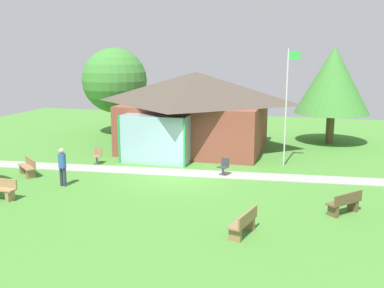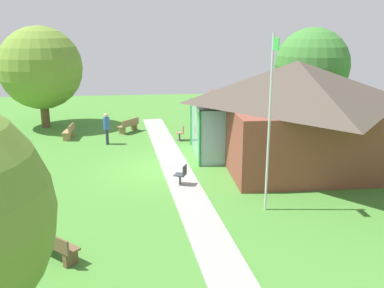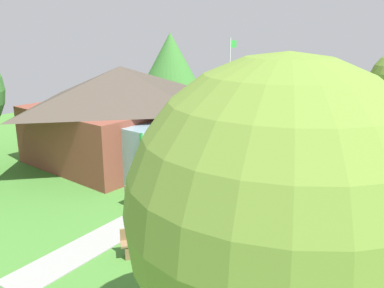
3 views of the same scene
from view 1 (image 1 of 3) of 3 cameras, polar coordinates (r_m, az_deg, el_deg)
ground_plane at (r=21.32m, az=-1.30°, el=-4.26°), size 44.00×44.00×0.00m
pavilion at (r=26.96m, az=0.29°, el=4.49°), size 9.12×8.56×4.74m
footpath at (r=21.93m, az=-0.80°, el=-3.76°), size 21.89×3.17×0.03m
flagpole at (r=23.30m, az=12.16°, el=5.21°), size 0.64×0.08×6.07m
bench_mid_left at (r=22.86m, az=-20.44°, el=-2.87°), size 1.44×1.28×0.84m
bench_lawn_far_right at (r=17.40m, az=19.12°, el=-7.28°), size 1.34×1.41×0.84m
bench_front_right at (r=14.73m, az=6.70°, el=-10.17°), size 0.80×1.56×0.84m
patio_chair_west at (r=24.21m, az=-12.14°, el=-1.56°), size 0.46×0.46×0.86m
patio_chair_lawn_spare at (r=21.46m, az=4.11°, el=-3.03°), size 0.58×0.58×0.86m
visitor_strolling_lawn at (r=20.45m, az=-16.42°, el=-2.48°), size 0.34×0.34×1.74m
tree_behind_pavilion_left at (r=32.53m, az=-9.95°, el=8.06°), size 4.64×4.64×6.22m
tree_behind_pavilion_right at (r=30.03m, az=17.77°, el=7.86°), size 4.76×4.76×6.29m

